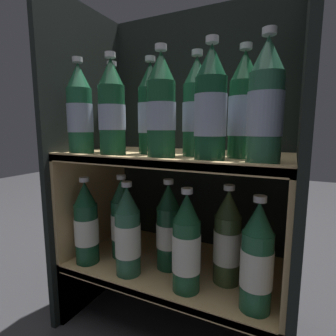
{
  "coord_description": "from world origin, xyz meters",
  "views": [
    {
      "loc": [
        0.32,
        -0.53,
        0.63
      ],
      "look_at": [
        0.0,
        0.13,
        0.52
      ],
      "focal_mm": 28.0,
      "sensor_mm": 36.0,
      "label": 1
    }
  ],
  "objects_px": {
    "bottle_upper_front_3": "(211,107)",
    "bottle_lower_front_1": "(128,234)",
    "bottle_upper_front_1": "(112,110)",
    "bottle_lower_front_2": "(186,246)",
    "bottle_lower_front_3": "(257,260)",
    "bottle_upper_back_0": "(113,113)",
    "bottle_lower_back_1": "(168,229)",
    "bottle_upper_back_3": "(243,109)",
    "bottle_upper_front_4": "(265,105)",
    "bottle_upper_back_1": "(151,112)",
    "bottle_lower_front_0": "(86,225)",
    "bottle_upper_front_0": "(80,112)",
    "bottle_upper_front_2": "(161,108)",
    "bottle_lower_back_2": "(227,240)",
    "bottle_lower_back_0": "(122,220)",
    "bottle_upper_back_2": "(196,110)"
  },
  "relations": [
    {
      "from": "bottle_upper_front_3",
      "to": "bottle_lower_back_0",
      "type": "xyz_separation_m",
      "value": [
        -0.32,
        0.08,
        -0.35
      ]
    },
    {
      "from": "bottle_upper_front_4",
      "to": "bottle_upper_back_3",
      "type": "bearing_deg",
      "value": 125.8
    },
    {
      "from": "bottle_upper_back_1",
      "to": "bottle_lower_front_0",
      "type": "xyz_separation_m",
      "value": [
        -0.19,
        -0.08,
        -0.35
      ]
    },
    {
      "from": "bottle_upper_back_1",
      "to": "bottle_lower_front_2",
      "type": "bearing_deg",
      "value": -29.05
    },
    {
      "from": "bottle_upper_front_2",
      "to": "bottle_upper_front_4",
      "type": "relative_size",
      "value": 1.0
    },
    {
      "from": "bottle_upper_front_1",
      "to": "bottle_upper_back_3",
      "type": "bearing_deg",
      "value": 13.64
    },
    {
      "from": "bottle_lower_front_0",
      "to": "bottle_lower_back_2",
      "type": "xyz_separation_m",
      "value": [
        0.43,
        0.08,
        -0.0
      ]
    },
    {
      "from": "bottle_upper_back_3",
      "to": "bottle_lower_back_1",
      "type": "xyz_separation_m",
      "value": [
        -0.21,
        0.0,
        -0.35
      ]
    },
    {
      "from": "bottle_upper_front_0",
      "to": "bottle_lower_back_2",
      "type": "xyz_separation_m",
      "value": [
        0.43,
        0.08,
        -0.35
      ]
    },
    {
      "from": "bottle_upper_front_0",
      "to": "bottle_lower_back_2",
      "type": "height_order",
      "value": "bottle_upper_front_0"
    },
    {
      "from": "bottle_lower_front_1",
      "to": "bottle_lower_front_2",
      "type": "height_order",
      "value": "same"
    },
    {
      "from": "bottle_upper_back_1",
      "to": "bottle_lower_front_1",
      "type": "height_order",
      "value": "bottle_upper_back_1"
    },
    {
      "from": "bottle_upper_front_2",
      "to": "bottle_upper_back_3",
      "type": "distance_m",
      "value": 0.2
    },
    {
      "from": "bottle_upper_front_1",
      "to": "bottle_upper_front_3",
      "type": "xyz_separation_m",
      "value": [
        0.28,
        0.0,
        -0.0
      ]
    },
    {
      "from": "bottle_lower_front_2",
      "to": "bottle_lower_front_3",
      "type": "relative_size",
      "value": 1.0
    },
    {
      "from": "bottle_lower_front_0",
      "to": "bottle_lower_front_1",
      "type": "relative_size",
      "value": 1.0
    },
    {
      "from": "bottle_upper_front_4",
      "to": "bottle_lower_front_3",
      "type": "height_order",
      "value": "bottle_upper_front_4"
    },
    {
      "from": "bottle_upper_back_3",
      "to": "bottle_lower_front_2",
      "type": "bearing_deg",
      "value": -144.4
    },
    {
      "from": "bottle_lower_front_3",
      "to": "bottle_lower_front_1",
      "type": "bearing_deg",
      "value": 180.0
    },
    {
      "from": "bottle_upper_front_1",
      "to": "bottle_lower_back_2",
      "type": "xyz_separation_m",
      "value": [
        0.31,
        0.08,
        -0.35
      ]
    },
    {
      "from": "bottle_upper_back_0",
      "to": "bottle_upper_back_1",
      "type": "bearing_deg",
      "value": 0.0
    },
    {
      "from": "bottle_lower_front_0",
      "to": "bottle_upper_back_3",
      "type": "bearing_deg",
      "value": 10.31
    },
    {
      "from": "bottle_lower_front_0",
      "to": "bottle_lower_front_1",
      "type": "xyz_separation_m",
      "value": [
        0.16,
        0.0,
        -0.0
      ]
    },
    {
      "from": "bottle_upper_front_3",
      "to": "bottle_lower_back_0",
      "type": "distance_m",
      "value": 0.48
    },
    {
      "from": "bottle_lower_front_3",
      "to": "bottle_upper_front_0",
      "type": "bearing_deg",
      "value": -180.0
    },
    {
      "from": "bottle_upper_front_2",
      "to": "bottle_lower_back_2",
      "type": "xyz_separation_m",
      "value": [
        0.16,
        0.08,
        -0.35
      ]
    },
    {
      "from": "bottle_lower_back_2",
      "to": "bottle_upper_front_0",
      "type": "bearing_deg",
      "value": -169.11
    },
    {
      "from": "bottle_upper_back_0",
      "to": "bottle_lower_front_2",
      "type": "distance_m",
      "value": 0.46
    },
    {
      "from": "bottle_lower_front_2",
      "to": "bottle_upper_front_0",
      "type": "bearing_deg",
      "value": -180.0
    },
    {
      "from": "bottle_lower_back_2",
      "to": "bottle_lower_front_3",
      "type": "bearing_deg",
      "value": -43.4
    },
    {
      "from": "bottle_upper_back_0",
      "to": "bottle_lower_back_1",
      "type": "xyz_separation_m",
      "value": [
        0.19,
        0.0,
        -0.35
      ]
    },
    {
      "from": "bottle_upper_back_2",
      "to": "bottle_lower_front_1",
      "type": "distance_m",
      "value": 0.4
    },
    {
      "from": "bottle_upper_front_3",
      "to": "bottle_upper_back_1",
      "type": "xyz_separation_m",
      "value": [
        -0.2,
        0.08,
        0.0
      ]
    },
    {
      "from": "bottle_lower_front_2",
      "to": "bottle_lower_back_0",
      "type": "distance_m",
      "value": 0.27
    },
    {
      "from": "bottle_lower_front_1",
      "to": "bottle_lower_front_3",
      "type": "relative_size",
      "value": 1.0
    },
    {
      "from": "bottle_upper_back_2",
      "to": "bottle_lower_front_3",
      "type": "distance_m",
      "value": 0.4
    },
    {
      "from": "bottle_upper_back_0",
      "to": "bottle_upper_back_1",
      "type": "xyz_separation_m",
      "value": [
        0.13,
        0.0,
        -0.0
      ]
    },
    {
      "from": "bottle_lower_front_3",
      "to": "bottle_lower_back_1",
      "type": "xyz_separation_m",
      "value": [
        -0.27,
        0.08,
        0.0
      ]
    },
    {
      "from": "bottle_upper_back_1",
      "to": "bottle_upper_front_2",
      "type": "bearing_deg",
      "value": -47.22
    },
    {
      "from": "bottle_upper_front_3",
      "to": "bottle_lower_front_1",
      "type": "relative_size",
      "value": 1.0
    },
    {
      "from": "bottle_upper_back_3",
      "to": "bottle_lower_back_2",
      "type": "bearing_deg",
      "value": 180.0
    },
    {
      "from": "bottle_lower_front_0",
      "to": "bottle_lower_back_1",
      "type": "height_order",
      "value": "same"
    },
    {
      "from": "bottle_upper_front_3",
      "to": "bottle_lower_front_1",
      "type": "bearing_deg",
      "value": 180.0
    },
    {
      "from": "bottle_upper_front_4",
      "to": "bottle_upper_back_3",
      "type": "relative_size",
      "value": 1.0
    },
    {
      "from": "bottle_lower_back_0",
      "to": "bottle_lower_front_3",
      "type": "bearing_deg",
      "value": -10.75
    },
    {
      "from": "bottle_lower_front_2",
      "to": "bottle_upper_back_0",
      "type": "bearing_deg",
      "value": 163.76
    },
    {
      "from": "bottle_upper_front_1",
      "to": "bottle_lower_front_1",
      "type": "relative_size",
      "value": 1.0
    },
    {
      "from": "bottle_upper_back_1",
      "to": "bottle_lower_back_2",
      "type": "distance_m",
      "value": 0.42
    },
    {
      "from": "bottle_upper_back_2",
      "to": "bottle_upper_front_3",
      "type": "bearing_deg",
      "value": -52.22
    },
    {
      "from": "bottle_upper_back_1",
      "to": "bottle_upper_front_0",
      "type": "bearing_deg",
      "value": -156.85
    }
  ]
}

